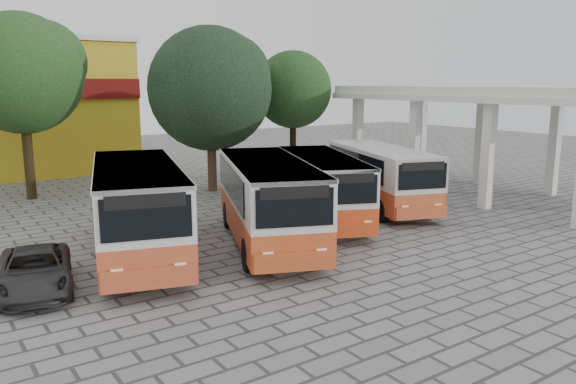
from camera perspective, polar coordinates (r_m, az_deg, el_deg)
ground at (r=19.90m, az=10.13°, el=-5.41°), size 90.00×90.00×0.00m
terminal_shelter at (r=29.73m, az=19.58°, el=9.15°), size 6.80×15.80×5.40m
bus_far_left at (r=18.57m, az=-15.01°, el=-1.25°), size 4.83×8.89×3.02m
bus_centre_left at (r=19.35m, az=-2.04°, el=-0.50°), size 5.39×8.77×2.95m
bus_centre_right at (r=22.63m, az=3.45°, el=0.81°), size 5.13×8.05×2.70m
bus_far_right at (r=25.48m, az=9.41°, el=1.88°), size 4.66×8.07×2.73m
tree_left at (r=29.64m, az=-25.39°, el=11.18°), size 5.94×5.66×8.83m
tree_middle at (r=29.23m, az=-7.82°, el=10.76°), size 6.60×6.28×8.41m
tree_right at (r=32.71m, az=0.56°, el=10.60°), size 4.64×4.41×7.38m
parked_car at (r=16.85m, az=-24.32°, el=-7.31°), size 2.68×4.36×1.13m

